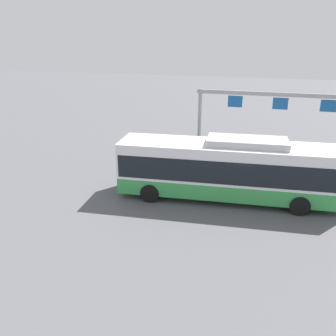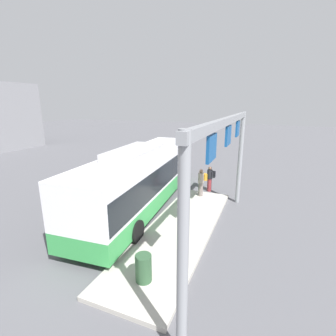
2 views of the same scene
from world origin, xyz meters
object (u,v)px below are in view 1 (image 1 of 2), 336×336
at_px(person_boarding, 195,161).
at_px(trash_bin, 330,179).
at_px(person_waiting_near, 174,160).
at_px(bus_main, 228,168).

xyz_separation_m(person_boarding, trash_bin, (-7.92, -0.24, -0.44)).
distance_m(person_boarding, person_waiting_near, 1.46).
bearing_deg(trash_bin, person_boarding, 1.73).
bearing_deg(trash_bin, person_waiting_near, 0.17).
height_order(person_waiting_near, trash_bin, person_waiting_near).
distance_m(person_waiting_near, trash_bin, 9.35).
bearing_deg(person_waiting_near, bus_main, 58.44).
height_order(bus_main, trash_bin, bus_main).
xyz_separation_m(bus_main, person_waiting_near, (3.79, -2.88, -0.92)).
distance_m(bus_main, trash_bin, 6.39).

